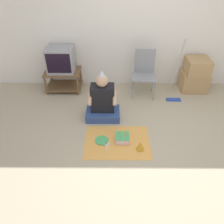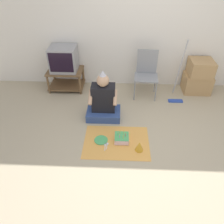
{
  "view_description": "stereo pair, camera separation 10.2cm",
  "coord_description": "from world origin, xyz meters",
  "px_view_note": "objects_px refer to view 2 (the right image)",
  "views": [
    {
      "loc": [
        -0.52,
        -2.37,
        2.45
      ],
      "look_at": [
        -0.54,
        0.42,
        0.35
      ],
      "focal_mm": 35.0,
      "sensor_mm": 36.0,
      "label": 1
    },
    {
      "loc": [
        -0.42,
        -2.37,
        2.45
      ],
      "look_at": [
        -0.54,
        0.42,
        0.35
      ],
      "focal_mm": 35.0,
      "sensor_mm": 36.0,
      "label": 2
    }
  ],
  "objects_px": {
    "cardboard_box_stack": "(198,77)",
    "person_seated": "(103,102)",
    "folding_chair": "(146,71)",
    "paper_plate": "(101,140)",
    "dust_mop": "(178,83)",
    "tv": "(64,59)",
    "party_hat_blue": "(139,146)",
    "birthday_cake": "(122,138)"
  },
  "relations": [
    {
      "from": "birthday_cake",
      "to": "dust_mop",
      "type": "bearing_deg",
      "value": 49.33
    },
    {
      "from": "cardboard_box_stack",
      "to": "paper_plate",
      "type": "height_order",
      "value": "cardboard_box_stack"
    },
    {
      "from": "tv",
      "to": "dust_mop",
      "type": "distance_m",
      "value": 2.3
    },
    {
      "from": "dust_mop",
      "to": "tv",
      "type": "bearing_deg",
      "value": 171.07
    },
    {
      "from": "tv",
      "to": "party_hat_blue",
      "type": "relative_size",
      "value": 3.3
    },
    {
      "from": "tv",
      "to": "dust_mop",
      "type": "relative_size",
      "value": 0.42
    },
    {
      "from": "folding_chair",
      "to": "paper_plate",
      "type": "distance_m",
      "value": 1.72
    },
    {
      "from": "person_seated",
      "to": "tv",
      "type": "bearing_deg",
      "value": 131.84
    },
    {
      "from": "cardboard_box_stack",
      "to": "person_seated",
      "type": "xyz_separation_m",
      "value": [
        -1.88,
        -0.95,
        -0.03
      ]
    },
    {
      "from": "folding_chair",
      "to": "dust_mop",
      "type": "relative_size",
      "value": 0.74
    },
    {
      "from": "dust_mop",
      "to": "paper_plate",
      "type": "height_order",
      "value": "dust_mop"
    },
    {
      "from": "cardboard_box_stack",
      "to": "birthday_cake",
      "type": "xyz_separation_m",
      "value": [
        -1.55,
        -1.58,
        -0.29
      ]
    },
    {
      "from": "cardboard_box_stack",
      "to": "person_seated",
      "type": "distance_m",
      "value": 2.11
    },
    {
      "from": "folding_chair",
      "to": "party_hat_blue",
      "type": "bearing_deg",
      "value": -96.97
    },
    {
      "from": "paper_plate",
      "to": "birthday_cake",
      "type": "bearing_deg",
      "value": 2.22
    },
    {
      "from": "folding_chair",
      "to": "person_seated",
      "type": "distance_m",
      "value": 1.15
    },
    {
      "from": "folding_chair",
      "to": "cardboard_box_stack",
      "type": "xyz_separation_m",
      "value": [
        1.09,
        0.15,
        -0.18
      ]
    },
    {
      "from": "tv",
      "to": "birthday_cake",
      "type": "distance_m",
      "value": 2.08
    },
    {
      "from": "cardboard_box_stack",
      "to": "dust_mop",
      "type": "distance_m",
      "value": 0.6
    },
    {
      "from": "folding_chair",
      "to": "party_hat_blue",
      "type": "height_order",
      "value": "folding_chair"
    },
    {
      "from": "dust_mop",
      "to": "party_hat_blue",
      "type": "bearing_deg",
      "value": -119.14
    },
    {
      "from": "party_hat_blue",
      "to": "person_seated",
      "type": "bearing_deg",
      "value": 125.83
    },
    {
      "from": "cardboard_box_stack",
      "to": "paper_plate",
      "type": "distance_m",
      "value": 2.49
    },
    {
      "from": "birthday_cake",
      "to": "party_hat_blue",
      "type": "distance_m",
      "value": 0.33
    },
    {
      "from": "folding_chair",
      "to": "paper_plate",
      "type": "relative_size",
      "value": 4.3
    },
    {
      "from": "folding_chair",
      "to": "dust_mop",
      "type": "distance_m",
      "value": 0.65
    },
    {
      "from": "tv",
      "to": "birthday_cake",
      "type": "relative_size",
      "value": 2.37
    },
    {
      "from": "person_seated",
      "to": "dust_mop",
      "type": "bearing_deg",
      "value": 23.66
    },
    {
      "from": "folding_chair",
      "to": "paper_plate",
      "type": "xyz_separation_m",
      "value": [
        -0.79,
        -1.44,
        -0.51
      ]
    },
    {
      "from": "paper_plate",
      "to": "tv",
      "type": "bearing_deg",
      "value": 118.39
    },
    {
      "from": "tv",
      "to": "dust_mop",
      "type": "height_order",
      "value": "dust_mop"
    },
    {
      "from": "tv",
      "to": "birthday_cake",
      "type": "height_order",
      "value": "tv"
    },
    {
      "from": "dust_mop",
      "to": "paper_plate",
      "type": "bearing_deg",
      "value": -138.02
    },
    {
      "from": "birthday_cake",
      "to": "party_hat_blue",
      "type": "height_order",
      "value": "birthday_cake"
    },
    {
      "from": "dust_mop",
      "to": "paper_plate",
      "type": "distance_m",
      "value": 1.9
    },
    {
      "from": "person_seated",
      "to": "paper_plate",
      "type": "relative_size",
      "value": 4.2
    },
    {
      "from": "folding_chair",
      "to": "paper_plate",
      "type": "bearing_deg",
      "value": -118.67
    },
    {
      "from": "tv",
      "to": "dust_mop",
      "type": "bearing_deg",
      "value": -8.93
    },
    {
      "from": "person_seated",
      "to": "party_hat_blue",
      "type": "xyz_separation_m",
      "value": [
        0.59,
        -0.82,
        -0.22
      ]
    },
    {
      "from": "cardboard_box_stack",
      "to": "birthday_cake",
      "type": "bearing_deg",
      "value": -134.5
    },
    {
      "from": "tv",
      "to": "person_seated",
      "type": "xyz_separation_m",
      "value": [
        0.86,
        -0.96,
        -0.36
      ]
    },
    {
      "from": "birthday_cake",
      "to": "paper_plate",
      "type": "bearing_deg",
      "value": -177.78
    }
  ]
}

